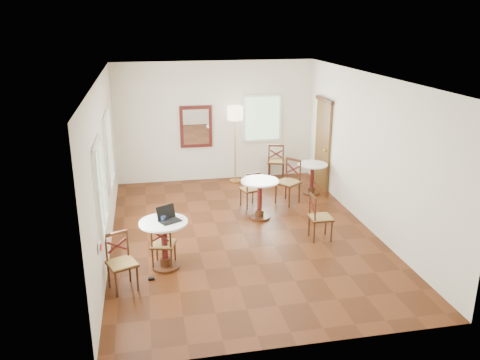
% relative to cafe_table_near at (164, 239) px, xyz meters
% --- Properties ---
extents(ground, '(7.00, 7.00, 0.00)m').
position_rel_cafe_table_near_xyz_m(ground, '(1.55, 1.10, -0.52)').
color(ground, '#51230D').
rests_on(ground, ground).
extents(room_shell, '(5.02, 7.02, 3.01)m').
position_rel_cafe_table_near_xyz_m(room_shell, '(1.49, 1.37, 1.37)').
color(room_shell, white).
rests_on(room_shell, ground).
extents(cafe_table_near, '(0.80, 0.80, 0.84)m').
position_rel_cafe_table_near_xyz_m(cafe_table_near, '(0.00, 0.00, 0.00)').
color(cafe_table_near, '#432110').
rests_on(cafe_table_near, ground).
extents(cafe_table_mid, '(0.79, 0.79, 0.83)m').
position_rel_cafe_table_near_xyz_m(cafe_table_mid, '(2.04, 1.80, -0.01)').
color(cafe_table_mid, '#432110').
rests_on(cafe_table_mid, ground).
extents(cafe_table_back, '(0.70, 0.70, 0.74)m').
position_rel_cafe_table_near_xyz_m(cafe_table_back, '(3.60, 3.01, -0.06)').
color(cafe_table_back, '#432110').
rests_on(cafe_table_back, ground).
extents(chair_near_a, '(0.47, 0.47, 0.83)m').
position_rel_cafe_table_near_xyz_m(chair_near_a, '(-0.02, 0.06, -0.11)').
color(chair_near_a, '#432110').
rests_on(chair_near_a, ground).
extents(chair_near_b, '(0.54, 0.54, 0.90)m').
position_rel_cafe_table_near_xyz_m(chair_near_b, '(-0.68, -0.53, -0.08)').
color(chair_near_b, '#432110').
rests_on(chair_near_b, ground).
extents(chair_mid_a, '(0.47, 0.47, 0.82)m').
position_rel_cafe_table_near_xyz_m(chair_mid_a, '(1.99, 2.47, -0.12)').
color(chair_mid_a, '#432110').
rests_on(chair_mid_a, ground).
extents(chair_mid_b, '(0.42, 0.42, 0.89)m').
position_rel_cafe_table_near_xyz_m(chair_mid_b, '(2.91, 0.59, -0.08)').
color(chair_mid_b, '#432110').
rests_on(chair_mid_b, ground).
extents(chair_back_a, '(0.56, 0.56, 0.95)m').
position_rel_cafe_table_near_xyz_m(chair_back_a, '(3.06, 4.27, -0.05)').
color(chair_back_a, '#432110').
rests_on(chair_back_a, ground).
extents(chair_back_b, '(0.65, 0.65, 1.00)m').
position_rel_cafe_table_near_xyz_m(chair_back_b, '(2.88, 2.55, -0.02)').
color(chair_back_b, '#432110').
rests_on(chair_back_b, ground).
extents(floor_lamp, '(0.38, 0.38, 1.94)m').
position_rel_cafe_table_near_xyz_m(floor_lamp, '(1.98, 4.25, 1.12)').
color(floor_lamp, '#BF8C3F').
rests_on(floor_lamp, ground).
extents(laptop, '(0.42, 0.40, 0.24)m').
position_rel_cafe_table_near_xyz_m(laptop, '(0.08, 0.03, 0.38)').
color(laptop, black).
rests_on(laptop, cafe_table_near).
extents(mouse, '(0.10, 0.08, 0.03)m').
position_rel_cafe_table_near_xyz_m(mouse, '(-0.00, 0.20, 0.34)').
color(mouse, black).
rests_on(mouse, cafe_table_near).
extents(navy_mug, '(0.11, 0.08, 0.09)m').
position_rel_cafe_table_near_xyz_m(navy_mug, '(0.00, 0.01, 0.37)').
color(navy_mug, black).
rests_on(navy_mug, cafe_table_near).
extents(water_glass, '(0.07, 0.07, 0.11)m').
position_rel_cafe_table_near_xyz_m(water_glass, '(0.02, -0.02, 0.38)').
color(water_glass, white).
rests_on(water_glass, cafe_table_near).
extents(power_adapter, '(0.10, 0.06, 0.04)m').
position_rel_cafe_table_near_xyz_m(power_adapter, '(-0.25, -0.36, -0.50)').
color(power_adapter, black).
rests_on(power_adapter, ground).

